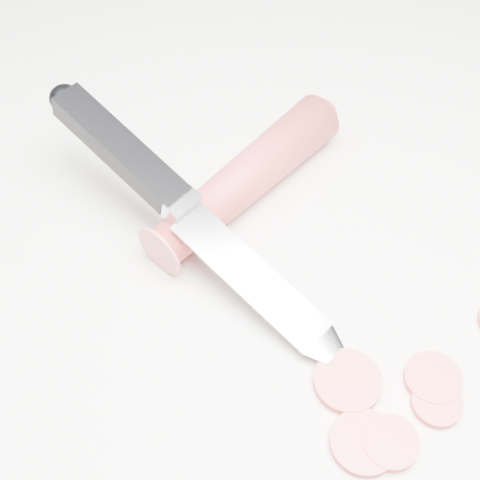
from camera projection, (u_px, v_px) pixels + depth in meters
name	position (u px, v px, depth m)	size (l,w,h in m)	color
ground	(324.00, 312.00, 0.43)	(2.40, 2.40, 0.00)	white
carrot	(246.00, 179.00, 0.48)	(0.03, 0.03, 0.17)	#B83030
carrot_slice_0	(437.00, 403.00, 0.39)	(0.03, 0.03, 0.01)	#DD5751
carrot_slice_1	(390.00, 443.00, 0.38)	(0.03, 0.03, 0.01)	#DD5751
carrot_slice_2	(364.00, 442.00, 0.38)	(0.04, 0.04, 0.01)	#DD5751
carrot_slice_4	(433.00, 379.00, 0.40)	(0.03, 0.03, 0.01)	#DD5751
carrot_slice_5	(348.00, 381.00, 0.40)	(0.04, 0.04, 0.01)	#DD5751
kitchen_knife	(199.00, 219.00, 0.43)	(0.16, 0.25, 0.08)	#B8BBC0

